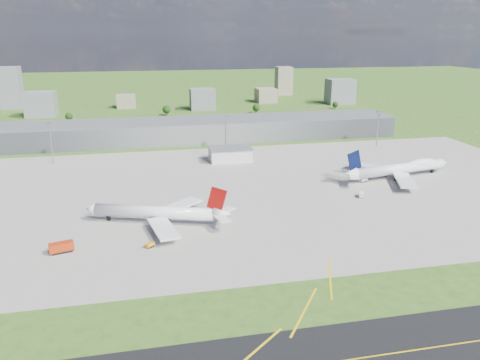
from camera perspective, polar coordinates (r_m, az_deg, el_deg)
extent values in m
plane|color=#2C551A|center=(347.88, -4.37, 4.42)|extent=(1400.00, 1400.00, 0.00)
cube|color=gray|center=(245.30, 1.39, -1.20)|extent=(360.00, 190.00, 0.08)
cube|color=slate|center=(360.83, -4.72, 6.11)|extent=(300.00, 42.00, 15.00)
cube|color=silver|center=(300.46, -1.22, 3.13)|extent=(26.00, 16.00, 8.00)
cylinder|color=gray|center=(313.38, -22.00, 4.05)|extent=(0.70, 0.70, 25.00)
cube|color=gray|center=(310.91, -22.27, 6.34)|extent=(3.50, 2.00, 1.20)
cylinder|color=gray|center=(312.85, -1.74, 5.31)|extent=(0.70, 0.70, 25.00)
cube|color=gray|center=(310.38, -1.76, 7.62)|extent=(3.50, 2.00, 1.20)
cylinder|color=gray|center=(348.92, 16.43, 5.89)|extent=(0.70, 0.70, 25.00)
cube|color=gray|center=(346.71, 16.62, 7.96)|extent=(3.50, 2.00, 1.20)
cylinder|color=white|center=(205.26, -10.44, -3.87)|extent=(51.37, 21.96, 5.42)
cone|color=white|center=(215.22, -17.71, -3.42)|extent=(6.02, 6.58, 5.42)
cone|color=white|center=(198.44, -2.17, -4.12)|extent=(8.59, 7.45, 5.42)
cube|color=maroon|center=(206.40, -10.90, -4.28)|extent=(41.41, 15.90, 1.17)
cube|color=white|center=(192.36, -9.33, -5.84)|extent=(12.57, 24.63, 0.81)
cube|color=white|center=(215.35, -7.47, -3.15)|extent=(23.02, 21.61, 0.81)
cube|color=#8C0807|center=(196.47, -2.85, -2.32)|extent=(8.67, 3.32, 10.92)
cylinder|color=#38383D|center=(196.61, -9.66, -5.87)|extent=(5.63, 4.33, 2.89)
cylinder|color=#38383D|center=(213.45, -8.24, -3.87)|extent=(5.63, 4.33, 2.89)
cube|color=black|center=(201.59, -9.24, -5.39)|extent=(1.72, 1.49, 2.26)
cube|color=black|center=(208.80, -8.63, -4.53)|extent=(1.72, 1.49, 2.26)
cube|color=black|center=(213.57, -15.74, -4.50)|extent=(1.72, 1.49, 2.26)
cylinder|color=white|center=(279.64, 18.90, 1.33)|extent=(59.68, 16.16, 5.95)
cone|color=white|center=(301.19, 23.58, 1.92)|extent=(5.76, 6.70, 5.95)
cone|color=white|center=(259.26, 13.24, 0.76)|extent=(8.60, 7.19, 5.95)
cube|color=navy|center=(281.36, 19.16, 1.01)|extent=(48.51, 10.85, 1.25)
ellipsoid|color=white|center=(289.32, 21.28, 1.97)|extent=(19.80, 9.16, 5.36)
cube|color=white|center=(285.59, 15.68, 1.60)|extent=(23.83, 26.09, 0.86)
cube|color=white|center=(264.14, 19.46, -0.05)|extent=(17.30, 28.13, 0.86)
cube|color=black|center=(258.73, 13.78, 2.30)|extent=(9.51, 2.13, 11.60)
cylinder|color=#38383D|center=(283.81, 16.95, 1.01)|extent=(5.73, 3.94, 3.07)
cylinder|color=#38383D|center=(287.75, 14.91, 1.40)|extent=(5.73, 3.94, 3.07)
cylinder|color=#38383D|center=(271.22, 19.19, 0.03)|extent=(5.73, 3.94, 3.07)
cylinder|color=#38383D|center=(260.84, 19.62, -0.70)|extent=(5.73, 3.94, 3.07)
cube|color=black|center=(280.29, 17.36, 0.65)|extent=(1.71, 1.40, 2.40)
cube|color=black|center=(273.98, 18.47, 0.16)|extent=(1.71, 1.40, 2.40)
cube|color=black|center=(296.59, 22.37, 1.03)|extent=(1.71, 1.40, 2.40)
cube|color=#AA2C0C|center=(189.13, -20.95, -7.64)|extent=(9.35, 5.52, 3.52)
cube|color=black|center=(189.85, -20.89, -8.12)|extent=(8.12, 5.33, 0.70)
cube|color=orange|center=(184.38, -10.97, -7.76)|extent=(3.78, 3.86, 1.38)
cube|color=black|center=(184.67, -10.96, -7.95)|extent=(3.50, 3.55, 0.70)
cube|color=white|center=(241.57, 14.58, -1.73)|extent=(3.76, 5.06, 2.04)
cube|color=black|center=(241.90, 14.56, -1.96)|extent=(3.57, 4.47, 0.70)
cube|color=silver|center=(266.49, 14.84, 0.06)|extent=(5.00, 3.61, 2.02)
cube|color=black|center=(266.79, 14.82, -0.15)|extent=(4.40, 3.47, 0.70)
cube|color=slate|center=(499.98, -23.13, 8.51)|extent=(28.00, 22.00, 24.00)
cube|color=gray|center=(531.14, -13.71, 9.32)|extent=(20.00, 18.00, 14.00)
cube|color=slate|center=(504.63, -4.58, 9.80)|extent=(26.00, 20.00, 22.00)
cube|color=gray|center=(559.38, 3.16, 10.28)|extent=(22.00, 24.00, 16.00)
cube|color=slate|center=(556.94, 12.10, 10.52)|extent=(30.00, 22.00, 28.00)
cube|color=slate|center=(565.66, -26.18, 10.06)|extent=(22.00, 20.00, 44.00)
cube|color=gray|center=(626.56, 5.35, 11.94)|extent=(20.00, 18.00, 36.00)
cylinder|color=#382314|center=(462.40, -20.09, 6.89)|extent=(0.70, 0.70, 3.00)
sphere|color=black|center=(461.85, -20.14, 7.30)|extent=(6.75, 6.75, 6.75)
cylinder|color=#382314|center=(472.92, -8.93, 7.99)|extent=(0.70, 0.70, 3.60)
sphere|color=black|center=(472.27, -8.95, 8.48)|extent=(8.10, 8.10, 8.10)
cylinder|color=#382314|center=(481.00, 1.97, 8.34)|extent=(0.70, 0.70, 3.40)
sphere|color=black|center=(480.40, 1.98, 8.79)|extent=(7.65, 7.65, 7.65)
cylinder|color=#382314|center=(518.90, 11.52, 8.65)|extent=(0.70, 0.70, 2.80)
sphere|color=black|center=(518.44, 11.54, 8.99)|extent=(6.30, 6.30, 6.30)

